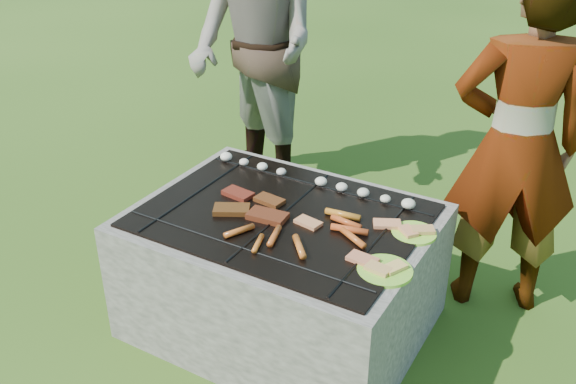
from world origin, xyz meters
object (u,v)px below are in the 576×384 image
fire_pit (283,275)px  bystander (253,49)px  plate_near (385,270)px  cook (517,146)px  plate_far (414,232)px

fire_pit → bystander: 1.58m
plate_near → cook: 0.95m
bystander → fire_pit: bearing=-26.7°
plate_near → fire_pit: bearing=163.2°
fire_pit → plate_far: size_ratio=5.77×
plate_far → plate_near: (-0.00, -0.32, -0.00)m
cook → plate_near: bearing=49.3°
fire_pit → bystander: bystander is taller
plate_far → bystander: 1.77m
plate_far → bystander: bearing=145.8°
plate_near → plate_far: bearing=89.7°
cook → bystander: bearing=-37.9°
plate_far → plate_near: bearing=-90.3°
plate_far → fire_pit: bearing=-165.0°
fire_pit → plate_near: bearing=-16.8°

